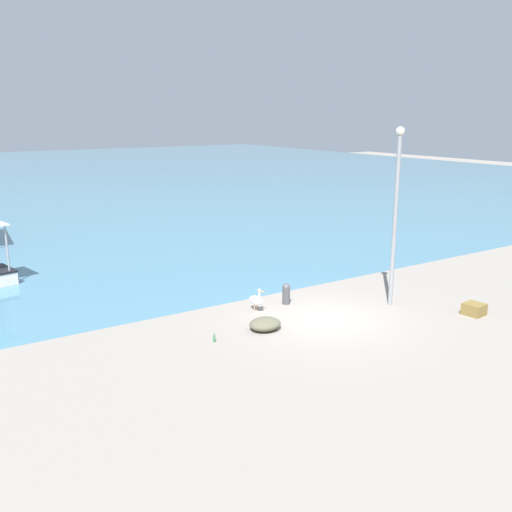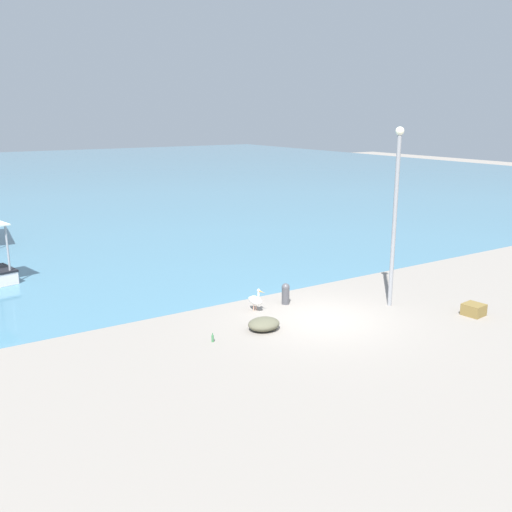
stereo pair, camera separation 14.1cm
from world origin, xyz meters
TOP-DOWN VIEW (x-y plane):
  - ground at (0.00, 0.00)m, footprint 120.00×120.00m
  - harbor_water at (0.00, 48.00)m, footprint 110.00×90.00m
  - pelican at (-1.38, 1.81)m, footprint 0.36×0.81m
  - lamp_post at (2.79, -0.18)m, footprint 0.28×0.28m
  - mooring_bollard at (-0.13, 1.85)m, footprint 0.28×0.28m
  - net_pile at (-2.09, 0.24)m, footprint 1.00×0.85m
  - cargo_crate at (4.35, -2.37)m, footprint 0.66×0.68m
  - glass_bottle at (-3.84, 0.24)m, footprint 0.07×0.07m

SIDE VIEW (x-z plane):
  - ground at x=0.00m, z-range 0.00..0.00m
  - harbor_water at x=0.00m, z-range 0.00..0.00m
  - glass_bottle at x=-3.84m, z-range -0.03..0.24m
  - net_pile at x=-2.09m, z-range 0.00..0.37m
  - cargo_crate at x=4.35m, z-range 0.00..0.38m
  - pelican at x=-1.38m, z-range -0.02..0.78m
  - mooring_bollard at x=-0.13m, z-range 0.02..0.76m
  - lamp_post at x=2.79m, z-range 0.36..6.32m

